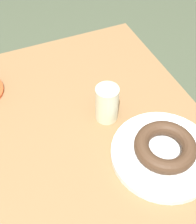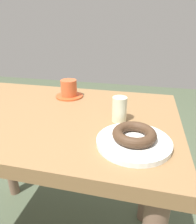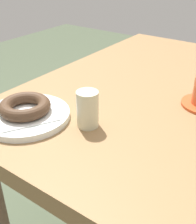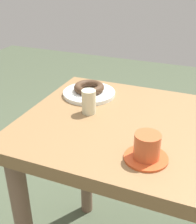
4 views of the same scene
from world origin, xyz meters
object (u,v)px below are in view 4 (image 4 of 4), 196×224
Objects in this scene: donut_chocolate_ring at (89,87)px; sugar_jar at (89,102)px; coffee_cup at (147,148)px; plate_chocolate_ring at (89,93)px.

donut_chocolate_ring is 0.15m from sugar_jar.
sugar_jar is at bearing 113.55° from donut_chocolate_ring.
donut_chocolate_ring is 1.00× the size of coffee_cup.
sugar_jar is (0.25, -0.19, 0.01)m from coffee_cup.
donut_chocolate_ring is at bearing -46.30° from coffee_cup.
plate_chocolate_ring is 1.72× the size of donut_chocolate_ring.
coffee_cup is (-0.31, 0.32, 0.03)m from plate_chocolate_ring.
plate_chocolate_ring is 1.71× the size of coffee_cup.
coffee_cup reaches higher than plate_chocolate_ring.
sugar_jar is (-0.06, 0.14, 0.03)m from plate_chocolate_ring.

